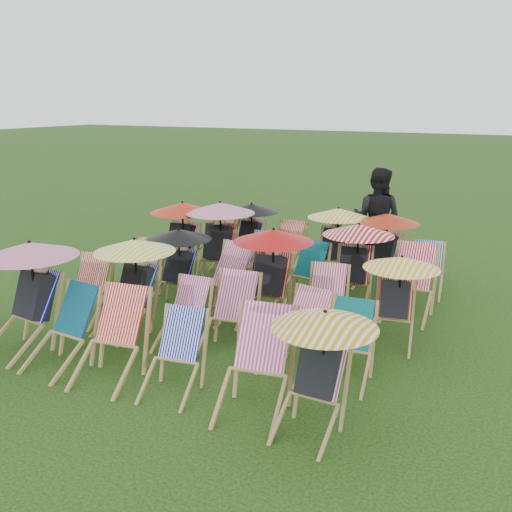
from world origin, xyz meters
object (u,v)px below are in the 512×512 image
at_px(deckchair_0, 25,295).
at_px(deckchair_29, 427,270).
at_px(deckchair_5, 316,371).
at_px(person_rear, 377,219).

bearing_deg(deckchair_0, deckchair_29, 54.55).
relative_size(deckchair_0, deckchair_5, 1.16).
distance_m(deckchair_0, person_rear, 6.28).
bearing_deg(deckchair_0, person_rear, 69.10).
xyz_separation_m(deckchair_0, deckchair_5, (3.91, -0.06, -0.10)).
xyz_separation_m(deckchair_29, person_rear, (-1.16, 1.06, 0.54)).
bearing_deg(person_rear, deckchair_0, 65.13).
bearing_deg(deckchair_29, person_rear, 130.62).
bearing_deg(deckchair_29, deckchair_5, -98.41).
relative_size(deckchair_0, deckchair_29, 1.69).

